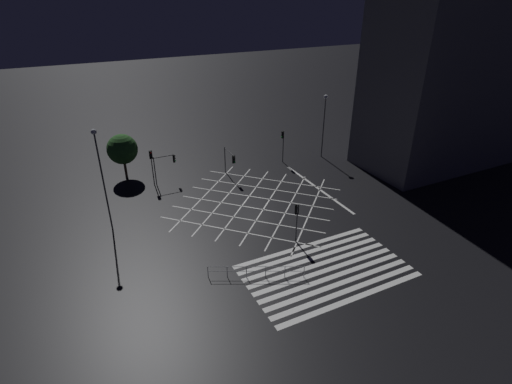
{
  "coord_description": "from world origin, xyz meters",
  "views": [
    {
      "loc": [
        -16.36,
        -33.14,
        20.29
      ],
      "look_at": [
        0.0,
        0.0,
        1.26
      ],
      "focal_mm": 28.0,
      "sensor_mm": 36.0,
      "label": 1
    }
  ],
  "objects_px": {
    "traffic_light_median_north": "(230,158)",
    "traffic_light_median_south": "(297,215)",
    "traffic_light_ne_main": "(283,140)",
    "street_tree_near": "(122,149)",
    "street_lamp_east": "(100,166)",
    "street_lamp_west": "(325,112)",
    "traffic_light_nw_main": "(166,162)",
    "traffic_light_nw_cross": "(152,161)"
  },
  "relations": [
    {
      "from": "traffic_light_median_south",
      "to": "street_tree_near",
      "type": "xyz_separation_m",
      "value": [
        -11.06,
        20.6,
        0.84
      ]
    },
    {
      "from": "traffic_light_median_south",
      "to": "traffic_light_median_north",
      "type": "bearing_deg",
      "value": -0.47
    },
    {
      "from": "street_lamp_west",
      "to": "traffic_light_nw_main",
      "type": "bearing_deg",
      "value": 176.57
    },
    {
      "from": "street_lamp_east",
      "to": "traffic_light_nw_main",
      "type": "bearing_deg",
      "value": 46.13
    },
    {
      "from": "traffic_light_nw_cross",
      "to": "traffic_light_median_south",
      "type": "bearing_deg",
      "value": 26.89
    },
    {
      "from": "traffic_light_nw_cross",
      "to": "street_lamp_east",
      "type": "height_order",
      "value": "street_lamp_east"
    },
    {
      "from": "traffic_light_median_north",
      "to": "street_tree_near",
      "type": "height_order",
      "value": "street_tree_near"
    },
    {
      "from": "traffic_light_ne_main",
      "to": "traffic_light_median_north",
      "type": "height_order",
      "value": "traffic_light_ne_main"
    },
    {
      "from": "traffic_light_median_south",
      "to": "traffic_light_ne_main",
      "type": "height_order",
      "value": "traffic_light_ne_main"
    },
    {
      "from": "traffic_light_nw_main",
      "to": "street_lamp_west",
      "type": "xyz_separation_m",
      "value": [
        20.57,
        -1.23,
        3.6
      ]
    },
    {
      "from": "traffic_light_ne_main",
      "to": "street_tree_near",
      "type": "xyz_separation_m",
      "value": [
        -18.98,
        4.27,
        0.52
      ]
    },
    {
      "from": "traffic_light_nw_cross",
      "to": "traffic_light_median_north",
      "type": "xyz_separation_m",
      "value": [
        8.7,
        -1.91,
        -0.58
      ]
    },
    {
      "from": "traffic_light_median_south",
      "to": "street_lamp_east",
      "type": "distance_m",
      "value": 17.51
    },
    {
      "from": "traffic_light_nw_cross",
      "to": "street_lamp_east",
      "type": "bearing_deg",
      "value": -36.95
    },
    {
      "from": "street_tree_near",
      "to": "street_lamp_east",
      "type": "bearing_deg",
      "value": -106.33
    },
    {
      "from": "traffic_light_median_north",
      "to": "street_lamp_east",
      "type": "relative_size",
      "value": 0.33
    },
    {
      "from": "traffic_light_ne_main",
      "to": "traffic_light_nw_cross",
      "type": "distance_m",
      "value": 16.51
    },
    {
      "from": "traffic_light_nw_main",
      "to": "traffic_light_median_south",
      "type": "relative_size",
      "value": 0.91
    },
    {
      "from": "traffic_light_nw_cross",
      "to": "street_lamp_west",
      "type": "relative_size",
      "value": 0.51
    },
    {
      "from": "traffic_light_median_south",
      "to": "traffic_light_median_north",
      "type": "height_order",
      "value": "traffic_light_median_south"
    },
    {
      "from": "street_lamp_west",
      "to": "street_tree_near",
      "type": "xyz_separation_m",
      "value": [
        -24.66,
        4.92,
        -2.59
      ]
    },
    {
      "from": "street_lamp_west",
      "to": "traffic_light_median_north",
      "type": "bearing_deg",
      "value": -177.18
    },
    {
      "from": "traffic_light_ne_main",
      "to": "traffic_light_median_north",
      "type": "xyz_separation_m",
      "value": [
        -7.8,
        -1.31,
        -0.59
      ]
    },
    {
      "from": "traffic_light_median_south",
      "to": "street_lamp_east",
      "type": "bearing_deg",
      "value": 57.47
    },
    {
      "from": "traffic_light_median_south",
      "to": "street_lamp_west",
      "type": "distance_m",
      "value": 21.04
    },
    {
      "from": "street_lamp_east",
      "to": "street_tree_near",
      "type": "bearing_deg",
      "value": 73.67
    },
    {
      "from": "traffic_light_nw_cross",
      "to": "traffic_light_median_north",
      "type": "height_order",
      "value": "traffic_light_nw_cross"
    },
    {
      "from": "traffic_light_median_south",
      "to": "traffic_light_median_north",
      "type": "relative_size",
      "value": 1.15
    },
    {
      "from": "street_lamp_east",
      "to": "street_lamp_west",
      "type": "distance_m",
      "value": 28.75
    },
    {
      "from": "traffic_light_median_south",
      "to": "traffic_light_ne_main",
      "type": "xyz_separation_m",
      "value": [
        7.92,
        16.33,
        0.32
      ]
    },
    {
      "from": "traffic_light_median_south",
      "to": "traffic_light_ne_main",
      "type": "bearing_deg",
      "value": -25.88
    },
    {
      "from": "traffic_light_median_south",
      "to": "street_lamp_east",
      "type": "xyz_separation_m",
      "value": [
        -14.4,
        9.18,
        3.85
      ]
    },
    {
      "from": "traffic_light_median_north",
      "to": "street_lamp_east",
      "type": "bearing_deg",
      "value": -68.12
    },
    {
      "from": "traffic_light_nw_main",
      "to": "traffic_light_ne_main",
      "type": "relative_size",
      "value": 0.81
    },
    {
      "from": "street_lamp_west",
      "to": "traffic_light_ne_main",
      "type": "bearing_deg",
      "value": 173.51
    },
    {
      "from": "street_tree_near",
      "to": "traffic_light_nw_main",
      "type": "bearing_deg",
      "value": -42.07
    },
    {
      "from": "traffic_light_median_north",
      "to": "traffic_light_median_south",
      "type": "bearing_deg",
      "value": -0.47
    },
    {
      "from": "traffic_light_median_north",
      "to": "street_lamp_east",
      "type": "height_order",
      "value": "street_lamp_east"
    },
    {
      "from": "traffic_light_ne_main",
      "to": "street_lamp_west",
      "type": "relative_size",
      "value": 0.51
    },
    {
      "from": "traffic_light_nw_main",
      "to": "street_tree_near",
      "type": "xyz_separation_m",
      "value": [
        -4.09,
        3.69,
        1.01
      ]
    },
    {
      "from": "traffic_light_median_south",
      "to": "traffic_light_nw_cross",
      "type": "height_order",
      "value": "traffic_light_nw_cross"
    },
    {
      "from": "traffic_light_median_south",
      "to": "traffic_light_median_north",
      "type": "xyz_separation_m",
      "value": [
        0.12,
        15.02,
        -0.27
      ]
    }
  ]
}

